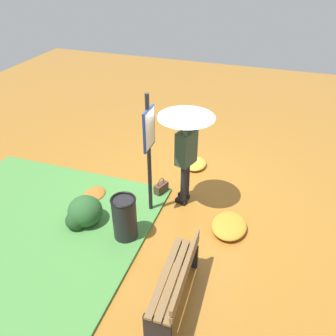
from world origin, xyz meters
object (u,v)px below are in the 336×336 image
object	(u,v)px
person_with_umbrella	(186,131)
park_bench	(176,280)
info_sign_post	(149,143)
trash_bin	(125,219)
handbag	(161,189)

from	to	relation	value
person_with_umbrella	park_bench	world-z (taller)	person_with_umbrella
info_sign_post	trash_bin	world-z (taller)	info_sign_post
person_with_umbrella	handbag	bearing A→B (deg)	-104.75
info_sign_post	trash_bin	distance (m)	1.31
info_sign_post	trash_bin	xyz separation A→B (m)	(0.80, -0.15, -1.03)
handbag	park_bench	bearing A→B (deg)	24.47
trash_bin	info_sign_post	bearing A→B (deg)	169.34
info_sign_post	park_bench	distance (m)	2.23
info_sign_post	trash_bin	bearing A→B (deg)	-10.66
person_with_umbrella	park_bench	distance (m)	2.44
person_with_umbrella	park_bench	bearing A→B (deg)	13.48
handbag	park_bench	distance (m)	2.47
handbag	park_bench	world-z (taller)	park_bench
park_bench	handbag	bearing A→B (deg)	-155.53
person_with_umbrella	park_bench	xyz separation A→B (m)	(2.10, 0.50, -1.15)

